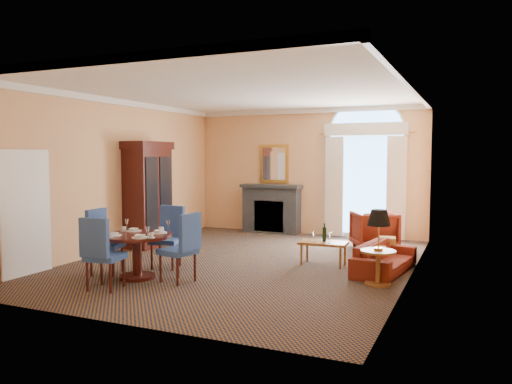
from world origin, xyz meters
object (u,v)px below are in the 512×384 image
at_px(armoire, 148,196).
at_px(coffee_table, 323,243).
at_px(dining_table, 137,246).
at_px(armchair, 374,230).
at_px(sofa, 385,258).
at_px(side_table, 379,238).

height_order(armoire, coffee_table, armoire).
bearing_deg(dining_table, coffee_table, 40.78).
bearing_deg(dining_table, armoire, 122.56).
relative_size(armchair, coffee_table, 1.01).
bearing_deg(armchair, dining_table, 25.41).
bearing_deg(armchair, armoire, -8.77).
relative_size(dining_table, sofa, 0.67).
distance_m(sofa, side_table, 1.05).
bearing_deg(coffee_table, sofa, -7.56).
height_order(sofa, coffee_table, coffee_table).
bearing_deg(sofa, dining_table, 127.76).
bearing_deg(side_table, sofa, 93.10).
relative_size(armoire, armchair, 2.59).
bearing_deg(dining_table, armchair, 53.73).
distance_m(armoire, coffee_table, 4.22).
height_order(dining_table, coffee_table, dining_table).
bearing_deg(armoire, dining_table, -57.44).
xyz_separation_m(dining_table, coffee_table, (2.53, 2.18, -0.14)).
xyz_separation_m(coffee_table, side_table, (1.18, -1.02, 0.34)).
relative_size(armoire, dining_table, 2.00).
xyz_separation_m(armoire, armchair, (4.70, 1.67, -0.71)).
height_order(armoire, dining_table, armoire).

